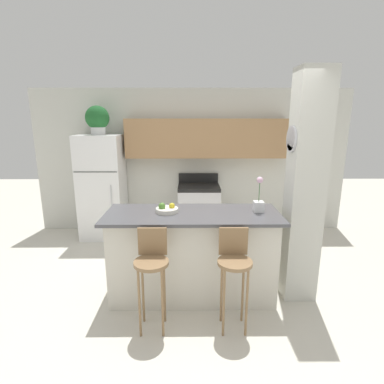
{
  "coord_description": "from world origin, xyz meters",
  "views": [
    {
      "loc": [
        -0.03,
        -3.18,
        2.04
      ],
      "look_at": [
        0.0,
        0.77,
        1.07
      ],
      "focal_mm": 28.0,
      "sensor_mm": 36.0,
      "label": 1
    }
  ],
  "objects": [
    {
      "name": "bar_stool_right",
      "position": [
        0.4,
        -0.56,
        0.68
      ],
      "size": [
        0.33,
        0.33,
        1.01
      ],
      "color": "olive",
      "rests_on": "ground_plane"
    },
    {
      "name": "pillar_right",
      "position": [
        1.23,
        -0.0,
        1.28
      ],
      "size": [
        0.38,
        0.32,
        2.55
      ],
      "color": "silver",
      "rests_on": "ground_plane"
    },
    {
      "name": "potted_plant_on_fridge",
      "position": [
        -1.54,
        1.86,
        2.03
      ],
      "size": [
        0.39,
        0.39,
        0.47
      ],
      "color": "silver",
      "rests_on": "refrigerator"
    },
    {
      "name": "stove_range",
      "position": [
        0.13,
        1.89,
        0.46
      ],
      "size": [
        0.72,
        0.61,
        1.07
      ],
      "color": "silver",
      "rests_on": "ground_plane"
    },
    {
      "name": "fruit_bowl",
      "position": [
        -0.29,
        0.03,
        1.05
      ],
      "size": [
        0.25,
        0.25,
        0.11
      ],
      "color": "silver",
      "rests_on": "counter_bar"
    },
    {
      "name": "wall_back",
      "position": [
        0.11,
        2.16,
        1.45
      ],
      "size": [
        5.6,
        0.38,
        2.55
      ],
      "color": "silver",
      "rests_on": "ground_plane"
    },
    {
      "name": "ground_plane",
      "position": [
        0.0,
        0.0,
        0.0
      ],
      "size": [
        14.0,
        14.0,
        0.0
      ],
      "primitive_type": "plane",
      "color": "beige"
    },
    {
      "name": "counter_bar",
      "position": [
        0.0,
        0.0,
        0.51
      ],
      "size": [
        1.95,
        0.75,
        1.01
      ],
      "color": "silver",
      "rests_on": "ground_plane"
    },
    {
      "name": "orchid_vase",
      "position": [
        0.75,
        0.05,
        1.13
      ],
      "size": [
        0.11,
        0.11,
        0.4
      ],
      "color": "white",
      "rests_on": "counter_bar"
    },
    {
      "name": "refrigerator",
      "position": [
        -1.54,
        1.86,
        0.89
      ],
      "size": [
        0.73,
        0.66,
        1.78
      ],
      "color": "white",
      "rests_on": "ground_plane"
    },
    {
      "name": "bar_stool_left",
      "position": [
        -0.4,
        -0.56,
        0.68
      ],
      "size": [
        0.33,
        0.33,
        1.01
      ],
      "color": "olive",
      "rests_on": "ground_plane"
    }
  ]
}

